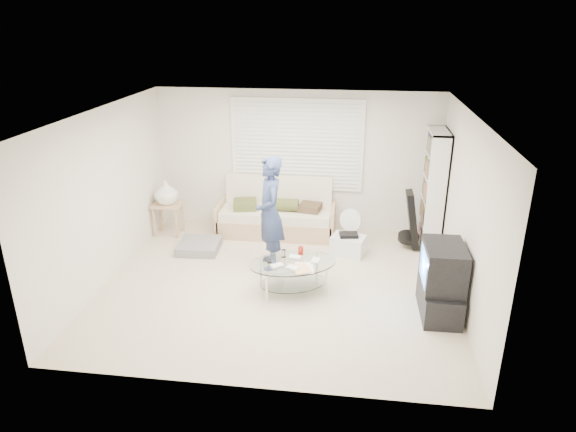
# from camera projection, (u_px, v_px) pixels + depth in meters

# --- Properties ---
(ground) EXTENTS (5.00, 5.00, 0.00)m
(ground) POSITION_uv_depth(u_px,v_px,m) (279.00, 284.00, 7.51)
(ground) COLOR #BDAC93
(ground) RESTS_ON ground
(room_shell) EXTENTS (5.02, 4.52, 2.51)m
(room_shell) POSITION_uv_depth(u_px,v_px,m) (283.00, 168.00, 7.35)
(room_shell) COLOR silver
(room_shell) RESTS_ON ground
(window_blinds) EXTENTS (2.32, 0.08, 1.62)m
(window_blinds) POSITION_uv_depth(u_px,v_px,m) (297.00, 145.00, 8.97)
(window_blinds) COLOR silver
(window_blinds) RESTS_ON ground
(futon_sofa) EXTENTS (2.07, 0.83, 1.01)m
(futon_sofa) POSITION_uv_depth(u_px,v_px,m) (277.00, 216.00, 9.16)
(futon_sofa) COLOR tan
(futon_sofa) RESTS_ON ground
(grey_floor_pillow) EXTENTS (0.70, 0.70, 0.15)m
(grey_floor_pillow) POSITION_uv_depth(u_px,v_px,m) (199.00, 246.00, 8.57)
(grey_floor_pillow) COLOR slate
(grey_floor_pillow) RESTS_ON ground
(side_table) EXTENTS (0.51, 0.41, 1.01)m
(side_table) POSITION_uv_depth(u_px,v_px,m) (166.00, 195.00, 8.96)
(side_table) COLOR tan
(side_table) RESTS_ON ground
(bookshelf) EXTENTS (0.31, 0.83, 1.97)m
(bookshelf) POSITION_uv_depth(u_px,v_px,m) (433.00, 189.00, 8.48)
(bookshelf) COLOR white
(bookshelf) RESTS_ON ground
(guitar_case) EXTENTS (0.35, 0.36, 0.98)m
(guitar_case) POSITION_uv_depth(u_px,v_px,m) (411.00, 224.00, 8.53)
(guitar_case) COLOR black
(guitar_case) RESTS_ON ground
(floor_fan) EXTENTS (0.40, 0.27, 0.65)m
(floor_fan) POSITION_uv_depth(u_px,v_px,m) (350.00, 224.00, 8.69)
(floor_fan) COLOR white
(floor_fan) RESTS_ON ground
(storage_bin) EXTENTS (0.61, 0.50, 0.37)m
(storage_bin) POSITION_uv_depth(u_px,v_px,m) (348.00, 245.00, 8.39)
(storage_bin) COLOR white
(storage_bin) RESTS_ON ground
(tv_unit) EXTENTS (0.51, 0.91, 0.98)m
(tv_unit) POSITION_uv_depth(u_px,v_px,m) (441.00, 281.00, 6.61)
(tv_unit) COLOR black
(tv_unit) RESTS_ON ground
(coffee_table) EXTENTS (1.42, 1.16, 0.58)m
(coffee_table) POSITION_uv_depth(u_px,v_px,m) (293.00, 268.00, 7.19)
(coffee_table) COLOR silver
(coffee_table) RESTS_ON ground
(standing_person) EXTENTS (0.61, 0.75, 1.77)m
(standing_person) POSITION_uv_depth(u_px,v_px,m) (270.00, 213.00, 7.73)
(standing_person) COLOR navy
(standing_person) RESTS_ON ground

